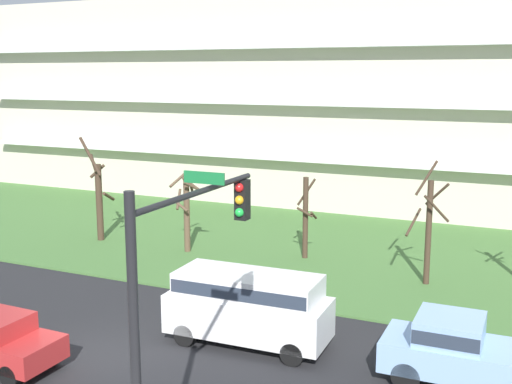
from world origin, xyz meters
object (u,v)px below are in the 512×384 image
pickup_blue_near_left (473,353)px  tree_center (306,217)px  tree_left (186,209)px  tree_right (428,226)px  tree_far_left (99,196)px  van_white_center_right (248,303)px  traffic_signal_mast (179,293)px

pickup_blue_near_left → tree_center: bearing=-49.5°
tree_left → tree_right: bearing=-0.3°
tree_far_left → pickup_blue_near_left: size_ratio=1.01×
tree_far_left → pickup_blue_near_left: 21.04m
tree_far_left → van_white_center_right: (12.40, -8.34, -0.99)m
tree_right → van_white_center_right: size_ratio=0.97×
pickup_blue_near_left → tree_right: bearing=-72.6°
tree_left → traffic_signal_mast: traffic_signal_mast is taller
tree_far_left → van_white_center_right: tree_far_left is taller
tree_left → tree_right: size_ratio=0.77×
tree_far_left → tree_right: 16.55m
tree_right → traffic_signal_mast: bearing=-97.0°
tree_left → tree_center: 5.75m
van_white_center_right → tree_far_left: bearing=-35.7°
tree_far_left → van_white_center_right: 14.98m
van_white_center_right → traffic_signal_mast: (2.20, -7.65, 3.14)m
tree_right → pickup_blue_near_left: size_ratio=0.95×
tree_center → van_white_center_right: (1.64, -9.73, -0.66)m
tree_left → tree_center: (5.59, 1.37, -0.14)m
tree_far_left → van_white_center_right: bearing=-33.9°
tree_far_left → tree_center: bearing=7.4°
tree_far_left → tree_left: (5.17, 0.02, -0.20)m
tree_left → tree_right: tree_right is taller
tree_right → tree_center: bearing=166.1°
tree_left → van_white_center_right: size_ratio=0.75×
tree_far_left → pickup_blue_near_left: bearing=-23.4°
pickup_blue_near_left → traffic_signal_mast: 9.62m
tree_center → van_white_center_right: 9.89m
tree_right → pickup_blue_near_left: bearing=-71.9°
tree_right → van_white_center_right: tree_right is taller
tree_left → pickup_blue_near_left: tree_left is taller
pickup_blue_near_left → van_white_center_right: 6.87m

